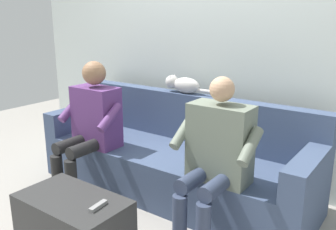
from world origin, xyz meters
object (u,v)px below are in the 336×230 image
(person_right_seated, at_px, (91,121))
(person_left_seated, at_px, (216,152))
(coffee_table, at_px, (74,227))
(cat_on_backrest, at_px, (183,84))
(couch, at_px, (175,161))
(remote_gray, at_px, (98,206))

(person_right_seated, bearing_deg, person_left_seated, 179.94)
(person_left_seated, bearing_deg, coffee_table, 50.42)
(person_left_seated, distance_m, cat_on_backrest, 1.04)
(person_right_seated, xyz_separation_m, cat_on_backrest, (-0.51, -0.68, 0.28))
(couch, relative_size, person_left_seated, 2.16)
(couch, distance_m, person_left_seated, 0.82)
(coffee_table, xyz_separation_m, person_right_seated, (0.62, -0.75, 0.44))
(remote_gray, bearing_deg, coffee_table, -92.34)
(coffee_table, relative_size, person_left_seated, 0.64)
(cat_on_backrest, height_order, remote_gray, cat_on_backrest)
(remote_gray, bearing_deg, person_left_seated, 145.90)
(couch, relative_size, remote_gray, 17.88)
(cat_on_backrest, bearing_deg, person_right_seated, 53.23)
(person_right_seated, bearing_deg, couch, -147.30)
(couch, bearing_deg, remote_gray, 101.28)
(person_right_seated, bearing_deg, cat_on_backrest, -126.77)
(person_left_seated, xyz_separation_m, remote_gray, (0.39, 0.73, -0.21))
(couch, distance_m, coffee_table, 1.15)
(coffee_table, xyz_separation_m, person_left_seated, (-0.62, -0.75, 0.43))
(couch, distance_m, remote_gray, 1.16)
(person_right_seated, distance_m, remote_gray, 1.14)
(person_left_seated, relative_size, remote_gray, 8.26)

